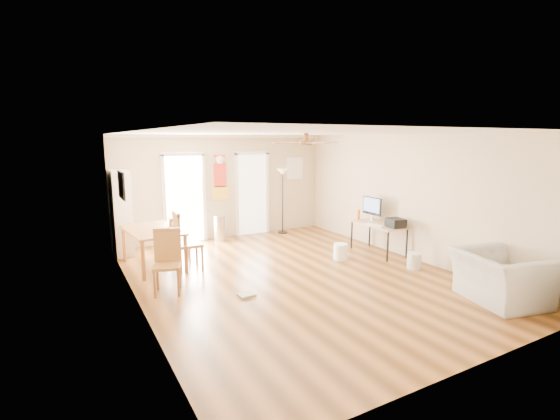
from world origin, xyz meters
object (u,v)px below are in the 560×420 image
trash_can (220,228)px  dining_chair_right_a (180,239)px  dining_chair_near (167,263)px  wastebasket_a (340,252)px  torchiere_lamp (283,201)px  dining_table (154,248)px  bookshelf (121,212)px  printer (396,223)px  dining_chair_right_b (188,241)px  computer_desk (378,238)px  wastebasket_b (414,261)px  armchair (500,277)px

trash_can → dining_chair_right_a: bearing=-136.9°
dining_chair_near → dining_chair_right_a: bearing=86.5°
wastebasket_a → trash_can: bearing=121.5°
torchiere_lamp → dining_table: bearing=-160.5°
bookshelf → dining_table: bearing=-68.0°
dining_chair_near → printer: size_ratio=2.86×
dining_table → dining_chair_right_b: size_ratio=1.33×
computer_desk → trash_can: bearing=134.5°
dining_chair_right_a → wastebasket_a: dining_chair_right_a is taller
bookshelf → dining_table: (0.40, -1.27, -0.54)m
wastebasket_b → dining_chair_near: bearing=167.0°
dining_table → wastebasket_a: (3.52, -1.40, -0.21)m
wastebasket_a → wastebasket_b: (0.89, -1.17, -0.02)m
wastebasket_a → dining_chair_right_b: bearing=163.7°
dining_chair_right_b → dining_chair_near: bearing=149.5°
trash_can → computer_desk: (2.67, -2.72, 0.01)m
trash_can → dining_table: bearing=-145.2°
dining_table → dining_chair_right_b: dining_chair_right_b is taller
dining_chair_right_a → computer_desk: (3.99, -1.49, -0.14)m
dining_chair_near → dining_chair_right_b: bearing=75.6°
dining_chair_right_a → printer: size_ratio=2.58×
dining_chair_near → wastebasket_b: (4.52, -1.04, -0.37)m
dining_chair_near → armchair: size_ratio=0.86×
dining_chair_right_b → trash_can: (1.32, 1.83, -0.25)m
bookshelf → dining_chair_right_b: size_ratio=1.62×
wastebasket_a → dining_chair_near: bearing=-177.9°
printer → armchair: bearing=-87.0°
computer_desk → dining_chair_right_a: bearing=159.6°
trash_can → computer_desk: 3.81m
bookshelf → dining_chair_right_a: bearing=-47.2°
dining_chair_right_a → armchair: dining_chair_right_a is taller
dining_chair_right_b → wastebasket_b: size_ratio=3.73×
dining_chair_right_a → trash_can: dining_chair_right_a is taller
wastebasket_a → dining_chair_right_a: bearing=153.7°
dining_chair_near → torchiere_lamp: size_ratio=0.60×
dining_chair_near → torchiere_lamp: 4.70m
bookshelf → dining_chair_right_b: (0.95, -1.81, -0.35)m
dining_chair_right_a → wastebasket_b: size_ratio=3.06×
trash_can → armchair: (2.43, -5.67, 0.07)m
wastebasket_a → wastebasket_b: bearing=-52.7°
torchiere_lamp → wastebasket_a: bearing=-92.5°
dining_chair_right_a → printer: (4.05, -1.92, 0.29)m
dining_chair_right_a → trash_can: (1.32, 1.23, -0.15)m
bookshelf → dining_chair_right_a: bookshelf is taller
dining_chair_right_b → armchair: dining_chair_right_b is taller
bookshelf → dining_table: bookshelf is taller
wastebasket_b → computer_desk: bearing=83.9°
armchair → bookshelf: bearing=53.9°
computer_desk → wastebasket_a: computer_desk is taller
trash_can → computer_desk: size_ratio=0.51×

